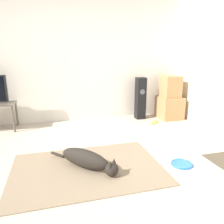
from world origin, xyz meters
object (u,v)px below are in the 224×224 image
frisbee (182,164)px  cardboard_box_lower (169,108)px  tennis_ball_by_boxes (153,123)px  dog (87,160)px  floor_speaker (140,98)px  cardboard_box_upper (170,87)px  tennis_ball_near_speaker (156,121)px

frisbee → cardboard_box_lower: cardboard_box_lower is taller
tennis_ball_by_boxes → dog: bearing=-137.9°
cardboard_box_lower → floor_speaker: bearing=166.0°
floor_speaker → tennis_ball_by_boxes: bearing=-80.5°
cardboard_box_upper → tennis_ball_near_speaker: 0.84m
frisbee → tennis_ball_by_boxes: size_ratio=4.21×
cardboard_box_lower → floor_speaker: size_ratio=0.55×
cardboard_box_lower → tennis_ball_by_boxes: (-0.55, -0.34, -0.21)m
tennis_ball_near_speaker → floor_speaker: bearing=114.8°
dog → floor_speaker: floor_speaker is taller
frisbee → cardboard_box_lower: 2.19m
dog → cardboard_box_upper: size_ratio=1.75×
frisbee → cardboard_box_lower: size_ratio=0.55×
cardboard_box_upper → tennis_ball_near_speaker: (-0.43, -0.25, -0.68)m
frisbee → floor_speaker: size_ratio=0.30×
cardboard_box_lower → floor_speaker: (-0.64, 0.16, 0.22)m
floor_speaker → cardboard_box_lower: bearing=-14.0°
dog → tennis_ball_by_boxes: size_ratio=12.34×
floor_speaker → cardboard_box_upper: bearing=-14.8°
frisbee → floor_speaker: (0.28, 2.14, 0.44)m
frisbee → tennis_ball_near_speaker: size_ratio=4.21×
dog → cardboard_box_upper: cardboard_box_upper is taller
tennis_ball_by_boxes → tennis_ball_near_speaker: bearing=37.4°
floor_speaker → tennis_ball_near_speaker: size_ratio=13.82×
cardboard_box_upper → frisbee: bearing=-114.7°
cardboard_box_lower → tennis_ball_near_speaker: (-0.45, -0.26, -0.21)m
floor_speaker → tennis_ball_near_speaker: floor_speaker is taller
frisbee → tennis_ball_near_speaker: bearing=74.6°
frisbee → tennis_ball_by_boxes: 1.68m
cardboard_box_upper → dog: bearing=-140.3°
dog → cardboard_box_lower: bearing=39.6°
frisbee → cardboard_box_upper: bearing=65.3°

